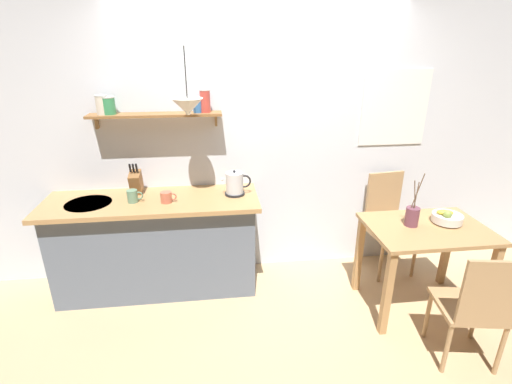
{
  "coord_description": "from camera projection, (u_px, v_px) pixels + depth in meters",
  "views": [
    {
      "loc": [
        -0.47,
        -2.77,
        2.15
      ],
      "look_at": [
        -0.1,
        0.25,
        0.95
      ],
      "focal_mm": 26.42,
      "sensor_mm": 36.0,
      "label": 1
    }
  ],
  "objects": [
    {
      "name": "dining_table",
      "position": [
        425.0,
        241.0,
        3.1
      ],
      "size": [
        0.95,
        0.68,
        0.77
      ],
      "color": "tan",
      "rests_on": "ground_plane"
    },
    {
      "name": "ground_plane",
      "position": [
        270.0,
        299.0,
        3.4
      ],
      "size": [
        14.0,
        14.0,
        0.0
      ],
      "primitive_type": "plane",
      "color": "tan"
    },
    {
      "name": "back_wall",
      "position": [
        283.0,
        135.0,
        3.52
      ],
      "size": [
        6.8,
        0.11,
        2.7
      ],
      "color": "silver",
      "rests_on": "ground_plane"
    },
    {
      "name": "dining_chair_near",
      "position": [
        476.0,
        305.0,
        2.55
      ],
      "size": [
        0.48,
        0.47,
        0.92
      ],
      "color": "tan",
      "rests_on": "ground_plane"
    },
    {
      "name": "pendant_lamp",
      "position": [
        188.0,
        107.0,
        2.89
      ],
      "size": [
        0.24,
        0.24,
        0.5
      ],
      "color": "black"
    },
    {
      "name": "wall_shelf",
      "position": [
        151.0,
        109.0,
        3.14
      ],
      "size": [
        1.11,
        0.2,
        0.32
      ],
      "color": "brown"
    },
    {
      "name": "kitchen_counter",
      "position": [
        157.0,
        244.0,
        3.41
      ],
      "size": [
        1.83,
        0.63,
        0.91
      ],
      "color": "slate",
      "rests_on": "ground_plane"
    },
    {
      "name": "knife_block",
      "position": [
        136.0,
        182.0,
        3.31
      ],
      "size": [
        0.1,
        0.19,
        0.29
      ],
      "color": "brown",
      "rests_on": "kitchen_counter"
    },
    {
      "name": "coffee_mug_by_sink",
      "position": [
        133.0,
        196.0,
        3.16
      ],
      "size": [
        0.13,
        0.09,
        0.11
      ],
      "color": "slate",
      "rests_on": "kitchen_counter"
    },
    {
      "name": "coffee_mug_spare",
      "position": [
        167.0,
        197.0,
        3.15
      ],
      "size": [
        0.13,
        0.09,
        0.09
      ],
      "color": "#C6664C",
      "rests_on": "kitchen_counter"
    },
    {
      "name": "dining_chair_far",
      "position": [
        387.0,
        219.0,
        3.74
      ],
      "size": [
        0.47,
        0.46,
        0.98
      ],
      "color": "tan",
      "rests_on": "ground_plane"
    },
    {
      "name": "electric_kettle",
      "position": [
        235.0,
        184.0,
        3.3
      ],
      "size": [
        0.26,
        0.18,
        0.23
      ],
      "color": "black",
      "rests_on": "kitchen_counter"
    },
    {
      "name": "twig_vase",
      "position": [
        412.0,
        216.0,
        3.04
      ],
      "size": [
        0.11,
        0.11,
        0.45
      ],
      "color": "brown",
      "rests_on": "dining_table"
    },
    {
      "name": "fruit_bowl",
      "position": [
        447.0,
        217.0,
        3.09
      ],
      "size": [
        0.24,
        0.24,
        0.13
      ],
      "color": "silver",
      "rests_on": "dining_table"
    }
  ]
}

